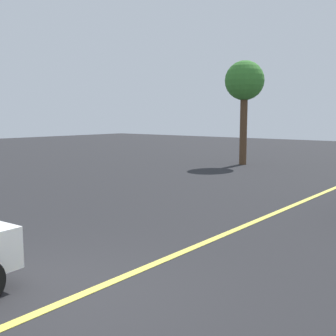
# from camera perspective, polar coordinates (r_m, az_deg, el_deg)

# --- Properties ---
(ground_plane) EXTENTS (80.00, 80.00, 0.00)m
(ground_plane) POSITION_cam_1_polar(r_m,az_deg,el_deg) (5.97, -13.99, -17.61)
(ground_plane) COLOR #262628
(lane_marking_centre) EXTENTS (28.00, 0.16, 0.01)m
(lane_marking_centre) POSITION_cam_1_polar(r_m,az_deg,el_deg) (7.99, 3.82, -10.91)
(lane_marking_centre) COLOR #E0D14C
(tree_left_verge) EXTENTS (2.01, 2.01, 5.33)m
(tree_left_verge) POSITION_cam_1_polar(r_m,az_deg,el_deg) (21.66, 10.62, 11.53)
(tree_left_verge) COLOR #513823
(tree_left_verge) RESTS_ON ground_plane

